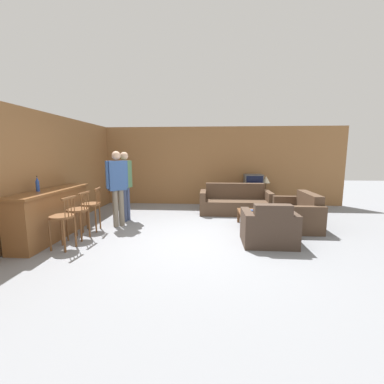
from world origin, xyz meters
TOP-DOWN VIEW (x-y plane):
  - ground_plane at (0.00, 0.00)m, footprint 24.00×24.00m
  - wall_back at (0.00, 3.71)m, footprint 9.40×0.08m
  - wall_left at (-3.24, 1.35)m, footprint 0.08×8.71m
  - bar_counter at (-2.90, -0.09)m, footprint 0.55×2.17m
  - bar_chair_near at (-2.32, -0.68)m, footprint 0.47×0.47m
  - bar_chair_mid at (-2.32, -0.12)m, footprint 0.45×0.45m
  - bar_chair_far at (-2.32, 0.45)m, footprint 0.47×0.47m
  - couch_far at (1.05, 2.39)m, footprint 2.02×0.85m
  - armchair_near at (1.45, -0.18)m, footprint 0.98×0.80m
  - loveseat_right at (2.41, 1.09)m, footprint 0.78×1.45m
  - coffee_table at (1.30, 0.98)m, footprint 0.58×0.89m
  - tv_unit at (1.70, 3.28)m, footprint 1.10×0.55m
  - tv at (1.70, 3.27)m, footprint 0.58×0.47m
  - bottle at (-3.00, -0.30)m, footprint 0.07×0.07m
  - book_on_table at (1.35, 1.09)m, footprint 0.17×0.13m
  - table_lamp at (2.10, 3.28)m, footprint 0.26×0.26m
  - person_by_window at (-1.83, 1.34)m, footprint 0.27×0.49m
  - person_by_counter at (-1.85, 0.84)m, footprint 0.42×0.39m

SIDE VIEW (x-z plane):
  - ground_plane at x=0.00m, z-range 0.00..0.00m
  - tv_unit at x=1.70m, z-range 0.00..0.53m
  - loveseat_right at x=2.41m, z-range -0.11..0.71m
  - couch_far at x=1.05m, z-range -0.12..0.73m
  - armchair_near at x=1.45m, z-range -0.11..0.72m
  - coffee_table at x=1.30m, z-range 0.13..0.49m
  - book_on_table at x=1.35m, z-range 0.36..0.39m
  - bar_counter at x=-2.90m, z-range 0.00..1.01m
  - bar_chair_near at x=-2.32m, z-range 0.06..1.03m
  - bar_chair_mid at x=-2.32m, z-range 0.06..1.03m
  - bar_chair_far at x=-2.32m, z-range 0.06..1.03m
  - tv at x=1.70m, z-range 0.53..1.07m
  - table_lamp at x=2.10m, z-range 0.64..1.12m
  - person_by_window at x=-1.83m, z-range 0.13..1.90m
  - person_by_counter at x=-1.85m, z-range 0.13..1.91m
  - bottle at x=-3.00m, z-range 0.99..1.29m
  - wall_back at x=0.00m, z-range 0.00..2.60m
  - wall_left at x=-3.24m, z-range 0.00..2.60m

